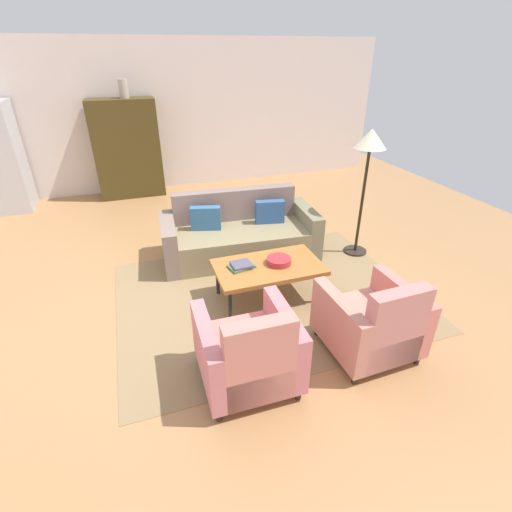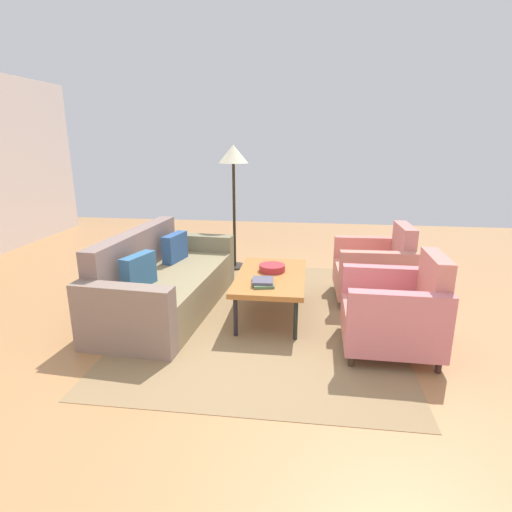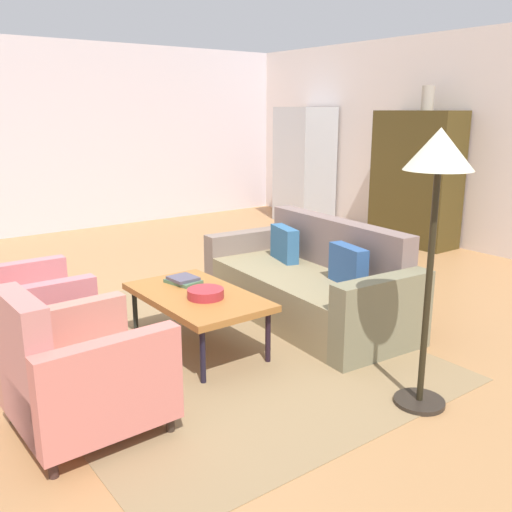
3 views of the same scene
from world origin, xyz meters
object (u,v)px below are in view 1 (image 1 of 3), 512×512
(couch, at_px, (239,235))
(cabinet, at_px, (127,149))
(fruit_bowl, at_px, (279,261))
(vase_tall, at_px, (123,89))
(coffee_table, at_px, (268,268))
(floor_lamp, at_px, (369,151))
(book_stack, at_px, (241,266))
(armchair_left, at_px, (250,354))
(armchair_right, at_px, (373,324))

(couch, height_order, cabinet, cabinet)
(fruit_bowl, xyz_separation_m, vase_tall, (-1.32, 4.24, 1.47))
(coffee_table, distance_m, floor_lamp, 2.02)
(coffee_table, bearing_deg, cabinet, 106.89)
(couch, bearing_deg, vase_tall, -64.46)
(book_stack, bearing_deg, vase_tall, 101.97)
(floor_lamp, bearing_deg, book_stack, -161.86)
(couch, xyz_separation_m, fruit_bowl, (0.12, -1.19, 0.19))
(coffee_table, relative_size, armchair_left, 1.36)
(coffee_table, height_order, vase_tall, vase_tall)
(coffee_table, bearing_deg, armchair_left, -117.26)
(book_stack, bearing_deg, coffee_table, -9.56)
(armchair_right, height_order, vase_tall, vase_tall)
(floor_lamp, bearing_deg, fruit_bowl, -155.43)
(armchair_right, bearing_deg, fruit_bowl, 110.51)
(armchair_left, bearing_deg, fruit_bowl, 58.89)
(coffee_table, relative_size, cabinet, 0.67)
(couch, bearing_deg, fruit_bowl, 99.95)
(armchair_right, height_order, cabinet, cabinet)
(armchair_left, height_order, armchair_right, same)
(couch, distance_m, armchair_left, 2.43)
(armchair_left, height_order, floor_lamp, floor_lamp)
(fruit_bowl, height_order, cabinet, cabinet)
(armchair_left, relative_size, cabinet, 0.49)
(couch, distance_m, floor_lamp, 2.03)
(book_stack, xyz_separation_m, cabinet, (-0.99, 4.19, 0.43))
(coffee_table, bearing_deg, armchair_right, -62.70)
(cabinet, bearing_deg, armchair_right, -70.74)
(couch, relative_size, floor_lamp, 1.26)
(vase_tall, bearing_deg, armchair_left, -83.79)
(floor_lamp, bearing_deg, armchair_right, -118.41)
(couch, xyz_separation_m, cabinet, (-1.30, 3.06, 0.61))
(couch, relative_size, armchair_right, 2.45)
(vase_tall, bearing_deg, floor_lamp, -52.03)
(cabinet, bearing_deg, book_stack, -76.74)
(vase_tall, bearing_deg, couch, -68.63)
(coffee_table, distance_m, armchair_right, 1.31)
(couch, height_order, coffee_table, couch)
(armchair_left, relative_size, vase_tall, 2.82)
(floor_lamp, bearing_deg, armchair_left, -140.08)
(fruit_bowl, xyz_separation_m, floor_lamp, (1.47, 0.67, 0.96))
(armchair_right, bearing_deg, vase_tall, 106.66)
(armchair_right, distance_m, vase_tall, 5.92)
(fruit_bowl, bearing_deg, book_stack, 173.24)
(couch, xyz_separation_m, coffee_table, (-0.01, -1.19, 0.12))
(armchair_left, xyz_separation_m, floor_lamp, (2.20, 1.84, 1.10))
(book_stack, xyz_separation_m, floor_lamp, (1.90, 0.62, 0.97))
(armchair_right, relative_size, floor_lamp, 0.51)
(vase_tall, relative_size, floor_lamp, 0.18)
(cabinet, distance_m, floor_lamp, 4.63)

